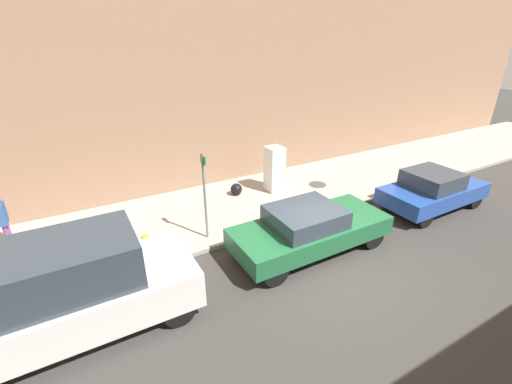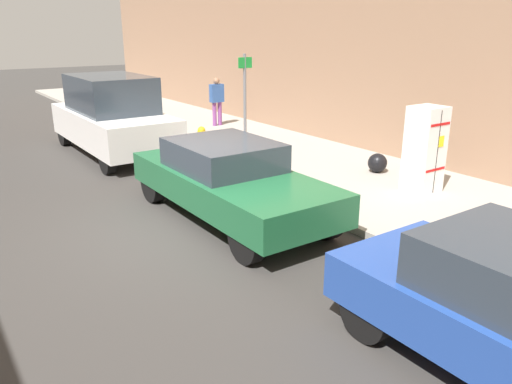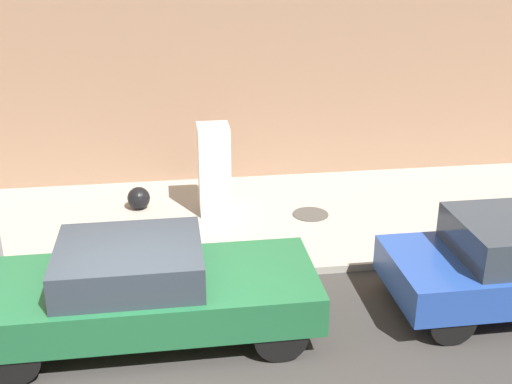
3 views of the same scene
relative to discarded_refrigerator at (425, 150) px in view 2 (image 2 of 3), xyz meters
The scene contains 10 objects.
ground_plane 5.05m from the discarded_refrigerator, 15.81° to the right, with size 80.00×80.00×0.00m, color #383533.
sidewalk_slab 1.68m from the discarded_refrigerator, 74.74° to the right, with size 4.37×44.00×0.13m, color #9E998E.
discarded_refrigerator is the anchor object (origin of this frame).
manhole_cover 2.07m from the discarded_refrigerator, 76.25° to the left, with size 0.70×0.70×0.02m, color #47443F.
street_sign_post 4.15m from the discarded_refrigerator, 61.49° to the right, with size 0.36×0.07×2.67m.
fire_hydrant 5.86m from the discarded_refrigerator, 68.55° to the right, with size 0.22×0.22×0.74m.
trash_bag 1.66m from the discarded_refrigerator, 102.63° to the right, with size 0.45×0.45×0.45m, color black.
pedestrian_walking_far 8.73m from the discarded_refrigerator, 91.96° to the right, with size 0.47×0.22×1.62m.
parked_van_white 8.24m from the discarded_refrigerator, 61.97° to the right, with size 1.99×4.95×2.14m.
parked_sedan_green 4.08m from the discarded_refrigerator, 18.18° to the right, with size 1.84×4.60×1.41m.
Camera 2 is at (3.67, 7.46, 3.35)m, focal length 35.00 mm.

